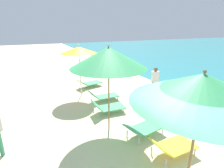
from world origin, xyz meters
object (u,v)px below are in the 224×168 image
(umbrella_second, at_px, (109,58))
(lounger_second_inland, at_px, (144,128))
(person_walking_mid, at_px, (155,79))
(lounger_farthest_shoreside, at_px, (89,83))
(cooler_box, at_px, (121,73))
(umbrella_nearest, at_px, (202,88))
(lounger_nearest_shoreside, at_px, (173,146))
(lounger_farthest_inland, at_px, (103,96))
(umbrella_farthest, at_px, (79,50))
(lounger_second_shoreside, at_px, (108,107))

(umbrella_second, bearing_deg, lounger_second_inland, -46.77)
(umbrella_second, height_order, person_walking_mid, umbrella_second)
(lounger_farthest_shoreside, relative_size, cooler_box, 2.57)
(umbrella_nearest, xyz_separation_m, lounger_nearest_shoreside, (0.85, 1.22, -2.22))
(umbrella_second, height_order, lounger_farthest_shoreside, umbrella_second)
(lounger_nearest_shoreside, bearing_deg, lounger_farthest_inland, 92.87)
(lounger_second_inland, height_order, umbrella_farthest, umbrella_farthest)
(lounger_farthest_shoreside, bearing_deg, person_walking_mid, -60.70)
(lounger_second_shoreside, distance_m, umbrella_farthest, 3.30)
(person_walking_mid, bearing_deg, lounger_nearest_shoreside, 176.39)
(umbrella_nearest, relative_size, umbrella_second, 0.96)
(umbrella_nearest, height_order, lounger_farthest_inland, umbrella_nearest)
(umbrella_second, bearing_deg, umbrella_farthest, 89.21)
(lounger_farthest_shoreside, bearing_deg, lounger_nearest_shoreside, -101.84)
(umbrella_nearest, xyz_separation_m, umbrella_second, (-0.17, 3.25, 0.03))
(person_walking_mid, bearing_deg, umbrella_farthest, 91.53)
(lounger_nearest_shoreside, relative_size, lounger_farthest_shoreside, 0.83)
(lounger_second_shoreside, xyz_separation_m, cooler_box, (3.48, 5.17, -0.08))
(umbrella_nearest, bearing_deg, lounger_nearest_shoreside, 55.14)
(umbrella_second, relative_size, lounger_farthest_shoreside, 1.87)
(cooler_box, bearing_deg, person_walking_mid, -95.94)
(lounger_nearest_shoreside, bearing_deg, lounger_farthest_shoreside, 91.46)
(umbrella_nearest, distance_m, umbrella_farthest, 6.90)
(lounger_second_shoreside, relative_size, lounger_farthest_inland, 0.97)
(lounger_farthest_shoreside, height_order, person_walking_mid, person_walking_mid)
(lounger_nearest_shoreside, distance_m, umbrella_second, 3.20)
(person_walking_mid, bearing_deg, lounger_farthest_inland, 107.26)
(umbrella_farthest, bearing_deg, umbrella_nearest, -88.99)
(lounger_second_shoreside, bearing_deg, lounger_farthest_shoreside, 87.52)
(umbrella_nearest, height_order, lounger_second_inland, umbrella_nearest)
(lounger_second_shoreside, relative_size, cooler_box, 2.28)
(umbrella_second, relative_size, person_walking_mid, 1.93)
(umbrella_nearest, xyz_separation_m, lounger_farthest_shoreside, (0.71, 7.99, -2.27))
(person_walking_mid, bearing_deg, lounger_second_shoreside, 132.18)
(umbrella_farthest, height_order, person_walking_mid, umbrella_farthest)
(umbrella_second, height_order, cooler_box, umbrella_second)
(lounger_nearest_shoreside, relative_size, lounger_farthest_inland, 0.90)
(umbrella_farthest, relative_size, lounger_farthest_shoreside, 1.66)
(lounger_farthest_inland, distance_m, person_walking_mid, 2.81)
(person_walking_mid, xyz_separation_m, cooler_box, (0.46, 4.45, -0.73))
(lounger_second_inland, xyz_separation_m, cooler_box, (3.09, 7.24, -0.12))
(lounger_second_shoreside, xyz_separation_m, person_walking_mid, (3.01, 0.72, 0.65))
(lounger_second_inland, xyz_separation_m, lounger_farthest_inland, (-0.04, 3.33, -0.05))
(umbrella_farthest, bearing_deg, lounger_second_inland, -79.92)
(umbrella_farthest, bearing_deg, lounger_farthest_shoreside, 53.02)
(umbrella_farthest, height_order, lounger_farthest_inland, umbrella_farthest)
(lounger_second_shoreside, bearing_deg, person_walking_mid, 17.39)
(cooler_box, bearing_deg, umbrella_second, -122.01)
(umbrella_nearest, height_order, lounger_second_shoreside, umbrella_nearest)
(umbrella_second, distance_m, umbrella_farthest, 3.64)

